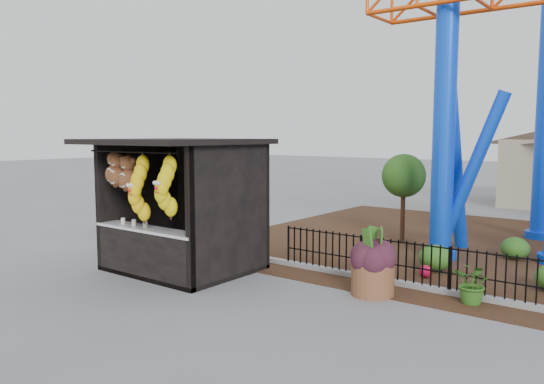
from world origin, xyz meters
The scene contains 6 objects.
ground centered at (0.00, 0.00, 0.00)m, with size 120.00×120.00×0.00m, color slate.
curb centered at (4.00, 3.00, 0.06)m, with size 18.00×0.18×0.12m, color gray.
prize_booth centered at (-3.01, 0.89, 1.54)m, with size 3.50×3.40×3.12m.
terracotta_planter centered at (1.55, 2.07, 0.33)m, with size 0.86×0.86×0.66m, color brown.
planter_foliage centered at (1.55, 2.07, 0.98)m, with size 0.70×0.70×0.64m, color #351521.
potted_plant centered at (3.35, 2.70, 0.41)m, with size 0.73×0.64×0.82m, color #255C1B.
Camera 1 is at (6.27, -7.41, 3.22)m, focal length 35.00 mm.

